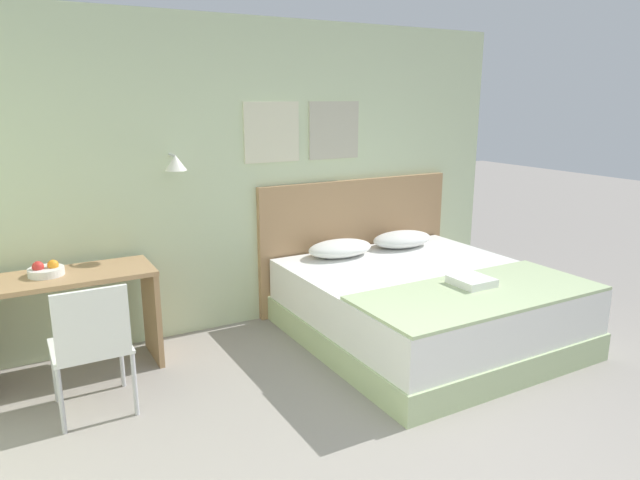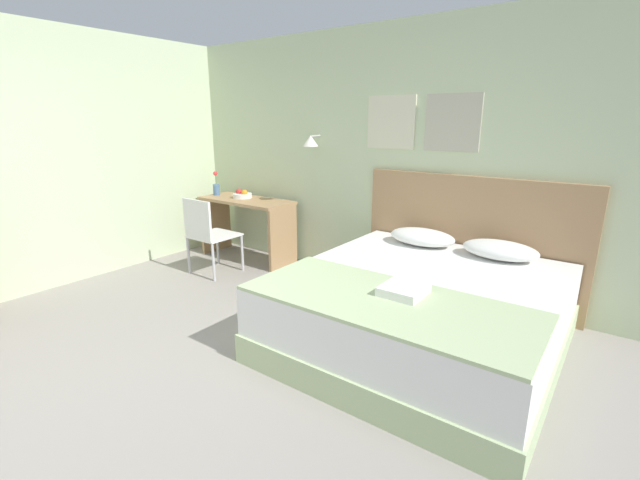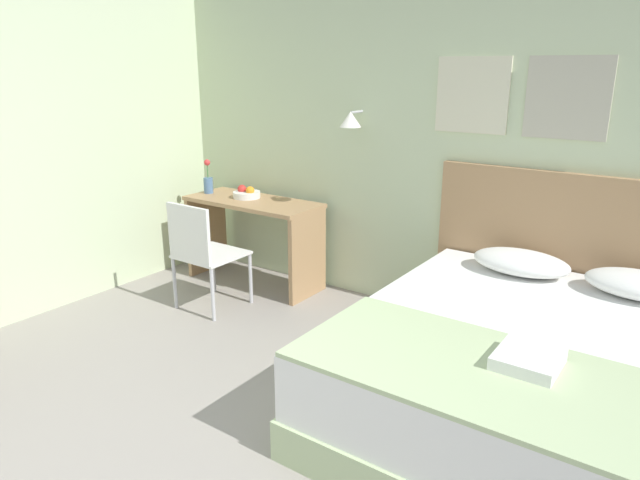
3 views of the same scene
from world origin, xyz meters
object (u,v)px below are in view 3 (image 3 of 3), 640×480
object	(u,v)px
bed	(535,380)
pillow_left	(521,262)
throw_blanket	(504,378)
folded_towel_near_foot	(528,359)
desk	(253,225)
headboard	(586,267)
flower_vase	(208,182)
desk_chair	(201,248)
fruit_bowl	(247,194)

from	to	relation	value
bed	pillow_left	world-z (taller)	pillow_left
throw_blanket	folded_towel_near_foot	world-z (taller)	folded_towel_near_foot
folded_towel_near_foot	desk	distance (m)	3.00
headboard	flower_vase	xyz separation A→B (m)	(-3.20, -0.32, 0.26)
flower_vase	bed	bearing A→B (deg)	-13.14
desk_chair	flower_vase	xyz separation A→B (m)	(-0.59, 0.68, 0.35)
bed	desk	size ratio (longest dim) A/B	1.68
headboard	folded_towel_near_foot	size ratio (longest dim) A/B	7.15
pillow_left	desk_chair	size ratio (longest dim) A/B	0.71
pillow_left	folded_towel_near_foot	bearing A→B (deg)	-71.92
pillow_left	desk	size ratio (longest dim) A/B	0.51
desk	flower_vase	xyz separation A→B (m)	(-0.52, -0.02, 0.33)
throw_blanket	desk_chair	world-z (taller)	desk_chair
desk	flower_vase	distance (m)	0.62
bed	throw_blanket	distance (m)	0.68
headboard	fruit_bowl	bearing A→B (deg)	-174.56
throw_blanket	flower_vase	world-z (taller)	flower_vase
bed	pillow_left	size ratio (longest dim) A/B	3.32
headboard	flower_vase	world-z (taller)	headboard
throw_blanket	fruit_bowl	xyz separation A→B (m)	(-2.79, 1.41, 0.22)
flower_vase	desk	bearing A→B (deg)	2.35
fruit_bowl	bed	bearing A→B (deg)	-16.11
desk	flower_vase	bearing A→B (deg)	-177.65
folded_towel_near_foot	bed	bearing A→B (deg)	97.05
throw_blanket	fruit_bowl	size ratio (longest dim) A/B	7.87
throw_blanket	desk	size ratio (longest dim) A/B	1.54
pillow_left	fruit_bowl	xyz separation A→B (m)	(-2.43, 0.01, 0.15)
bed	fruit_bowl	size ratio (longest dim) A/B	8.58
fruit_bowl	flower_vase	bearing A→B (deg)	-172.25
flower_vase	folded_towel_near_foot	bearing A→B (deg)	-20.30
bed	pillow_left	bearing A→B (deg)	113.89
headboard	flower_vase	size ratio (longest dim) A/B	6.68
desk_chair	bed	bearing A→B (deg)	-1.53
pillow_left	folded_towel_near_foot	xyz separation A→B (m)	(0.41, -1.26, -0.02)
desk	desk_chair	size ratio (longest dim) A/B	1.39
folded_towel_near_foot	desk_chair	size ratio (longest dim) A/B	0.33
desk_chair	throw_blanket	bearing A→B (deg)	-14.45
bed	fruit_bowl	bearing A→B (deg)	163.89
throw_blanket	desk_chair	bearing A→B (deg)	165.55
pillow_left	desk_chair	world-z (taller)	desk_chair
bed	headboard	bearing A→B (deg)	90.00
throw_blanket	headboard	bearing A→B (deg)	90.00
headboard	desk_chair	xyz separation A→B (m)	(-2.61, -1.00, -0.09)
desk	headboard	bearing A→B (deg)	6.39
pillow_left	throw_blanket	xyz separation A→B (m)	(0.35, -1.40, -0.06)
headboard	fruit_bowl	distance (m)	2.80
folded_towel_near_foot	desk	xyz separation A→B (m)	(-2.74, 1.23, -0.09)
fruit_bowl	flower_vase	distance (m)	0.43
desk_chair	fruit_bowl	world-z (taller)	desk_chair
bed	folded_towel_near_foot	world-z (taller)	folded_towel_near_foot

